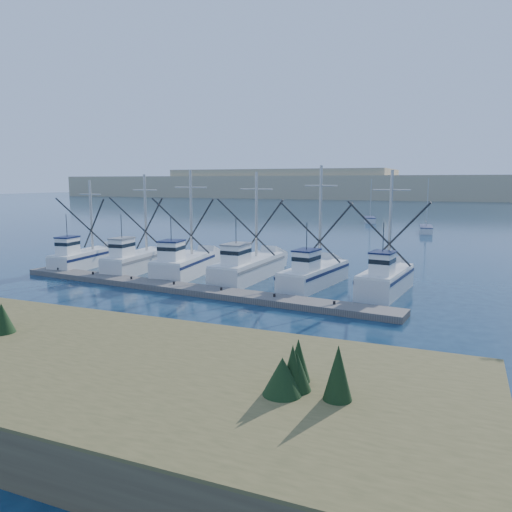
{
  "coord_description": "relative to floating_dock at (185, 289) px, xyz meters",
  "views": [
    {
      "loc": [
        10.51,
        -23.15,
        7.68
      ],
      "look_at": [
        -2.55,
        8.0,
        2.6
      ],
      "focal_mm": 35.0,
      "sensor_mm": 36.0,
      "label": 1
    }
  ],
  "objects": [
    {
      "name": "floating_dock",
      "position": [
        0.0,
        0.0,
        0.0
      ],
      "size": [
        30.54,
        5.24,
        0.41
      ],
      "primitive_type": "cube",
      "rotation": [
        0.0,
        0.0,
        -0.11
      ],
      "color": "slate",
      "rests_on": "ground"
    },
    {
      "name": "sailboat_far",
      "position": [
        1.39,
        64.96,
        0.29
      ],
      "size": [
        3.15,
        6.27,
        8.1
      ],
      "rotation": [
        0.0,
        0.0,
        0.23
      ],
      "color": "silver",
      "rests_on": "ground"
    },
    {
      "name": "trawler_fleet",
      "position": [
        0.12,
        5.01,
        0.77
      ],
      "size": [
        29.37,
        9.32,
        8.83
      ],
      "color": "silver",
      "rests_on": "ground"
    },
    {
      "name": "dune_ridge",
      "position": [
        7.32,
        203.46,
        4.8
      ],
      "size": [
        360.0,
        60.0,
        10.0
      ],
      "primitive_type": "cube",
      "color": "tan",
      "rests_on": "ground"
    },
    {
      "name": "ground",
      "position": [
        7.32,
        -6.54,
        -0.2
      ],
      "size": [
        500.0,
        500.0,
        0.0
      ],
      "primitive_type": "plane",
      "color": "#0D243C",
      "rests_on": "ground"
    },
    {
      "name": "sailboat_near",
      "position": [
        12.54,
        49.23,
        0.29
      ],
      "size": [
        2.34,
        6.86,
        8.1
      ],
      "rotation": [
        0.0,
        0.0,
        0.1
      ],
      "color": "silver",
      "rests_on": "ground"
    }
  ]
}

